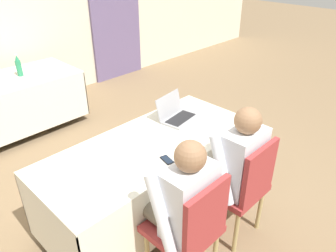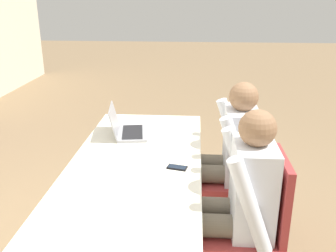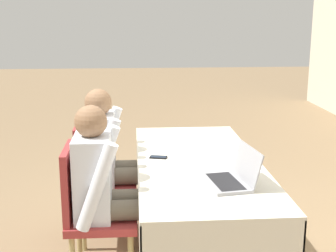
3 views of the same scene
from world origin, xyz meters
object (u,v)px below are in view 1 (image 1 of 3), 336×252
chair_near_left (190,228)px  laptop (177,115)px  water_bottle (19,66)px  person_checkered_shirt (179,202)px  cell_phone (167,160)px  person_white_shirt (233,163)px  chair_near_right (242,185)px

chair_near_left → laptop: bearing=-132.3°
water_bottle → chair_near_left: bearing=-94.7°
chair_near_left → person_checkered_shirt: size_ratio=0.78×
person_checkered_shirt → chair_near_left: bearing=90.0°
chair_near_left → person_checkered_shirt: (0.00, 0.10, 0.16)m
cell_phone → person_white_shirt: person_white_shirt is taller
laptop → water_bottle: (-0.54, 2.20, 0.08)m
cell_phone → person_white_shirt: (0.39, -0.35, -0.05)m
water_bottle → person_checkered_shirt: size_ratio=0.23×
chair_near_right → chair_near_left: bearing=0.0°
water_bottle → chair_near_right: bearing=-83.1°
laptop → person_white_shirt: (-0.17, -0.76, -0.09)m
water_bottle → chair_near_right: size_ratio=0.30×
chair_near_right → person_white_shirt: (0.00, 0.10, 0.16)m
person_checkered_shirt → person_white_shirt: same height
cell_phone → chair_near_left: (-0.24, -0.45, -0.21)m
cell_phone → chair_near_right: 0.63m
cell_phone → chair_near_right: chair_near_right is taller
chair_near_right → cell_phone: bearing=-49.6°
water_bottle → person_white_shirt: 2.99m
cell_phone → laptop: bearing=50.1°
water_bottle → chair_near_left: water_bottle is taller
cell_phone → chair_near_right: size_ratio=0.14×
chair_near_right → laptop: bearing=-100.8°
laptop → cell_phone: (-0.55, -0.41, -0.04)m
cell_phone → chair_near_right: bearing=-36.3°
laptop → chair_near_right: bearing=-109.3°
chair_near_left → person_checkered_shirt: 0.19m
laptop → water_bottle: water_bottle is taller
chair_near_right → person_checkered_shirt: bearing=-9.5°
water_bottle → chair_near_left: size_ratio=0.30×
person_checkered_shirt → person_white_shirt: bearing=-180.0°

